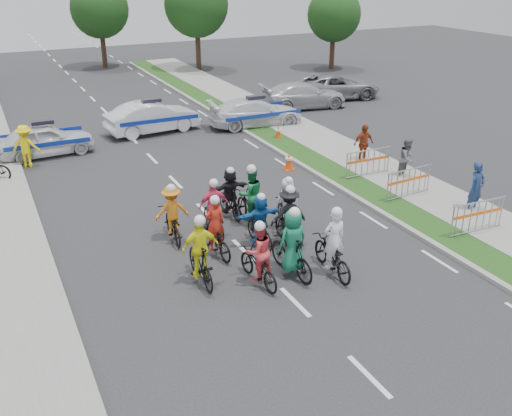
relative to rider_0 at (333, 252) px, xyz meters
name	(u,v)px	position (x,y,z in m)	size (l,w,h in m)	color
ground	(295,302)	(-1.57, -0.80, -0.64)	(90.00, 90.00, 0.00)	#28282B
curb_right	(350,194)	(3.53, 4.20, -0.58)	(0.20, 60.00, 0.12)	gray
grass_strip	(366,191)	(4.23, 4.20, -0.59)	(1.20, 60.00, 0.11)	#194516
sidewalk_right	(406,183)	(6.03, 4.20, -0.58)	(2.40, 60.00, 0.13)	gray
rider_0	(333,252)	(0.00, 0.00, 0.00)	(0.81, 1.96, 1.95)	black
rider_1	(292,249)	(-1.01, 0.39, 0.13)	(0.88, 1.93, 1.99)	black
rider_2	(258,260)	(-1.98, 0.40, 0.03)	(0.80, 1.81, 1.81)	black
rider_3	(200,257)	(-3.29, 1.10, 0.10)	(0.99, 1.87, 1.95)	black
rider_4	(288,222)	(-0.27, 1.91, 0.09)	(1.11, 1.93, 1.91)	black
rider_5	(260,223)	(-1.01, 2.26, 0.07)	(1.34, 1.60, 1.68)	black
rider_6	(215,235)	(-2.38, 2.35, -0.04)	(0.78, 1.84, 1.83)	black
rider_7	(287,208)	(0.23, 2.88, 0.04)	(0.81, 1.72, 1.75)	black
rider_8	(250,203)	(-0.63, 3.66, 0.10)	(0.85, 1.99, 2.02)	black
rider_9	(214,213)	(-1.91, 3.55, 0.06)	(0.92, 1.74, 1.82)	black
rider_10	(172,218)	(-3.14, 3.76, 0.05)	(1.04, 1.81, 1.79)	black
rider_11	(230,195)	(-0.95, 4.51, 0.08)	(1.38, 1.64, 1.71)	black
police_car_0	(45,140)	(-5.43, 13.60, 0.03)	(1.59, 3.95, 1.35)	silver
police_car_1	(153,117)	(-0.38, 14.89, 0.09)	(1.54, 4.43, 1.46)	silver
police_car_2	(256,112)	(4.52, 13.77, 0.03)	(1.89, 4.65, 1.35)	silver
civilian_sedan	(303,95)	(8.48, 15.85, 0.05)	(1.96, 4.81, 1.40)	#B3B3B8
civilian_suv	(336,86)	(11.37, 17.00, 0.07)	(2.38, 5.15, 1.43)	gray
spectator_0	(476,187)	(6.39, 1.29, 0.22)	(0.63, 0.41, 1.72)	navy
spectator_1	(407,158)	(6.42, 4.73, 0.14)	(0.77, 0.60, 1.58)	#5D5E62
spectator_2	(364,144)	(6.02, 6.93, 0.16)	(0.94, 0.39, 1.60)	#91361A
marshal_hiviz	(26,146)	(-6.29, 12.42, 0.21)	(1.10, 0.63, 1.71)	yellow
barrier_0	(477,218)	(5.13, -0.03, -0.08)	(2.00, 0.50, 1.12)	#A5A8AD
barrier_1	(408,184)	(5.13, 3.09, -0.08)	(2.00, 0.50, 1.12)	#A5A8AD
barrier_2	(368,164)	(5.13, 5.41, -0.08)	(2.00, 0.50, 1.12)	#A5A8AD
cone_0	(289,161)	(2.91, 7.53, -0.30)	(0.40, 0.40, 0.70)	#F24C0C
cone_1	(278,133)	(4.41, 11.21, -0.30)	(0.40, 0.40, 0.70)	#F24C0C
tree_1	(196,5)	(7.43, 29.20, 3.89)	(4.55, 4.55, 6.82)	#382619
tree_2	(334,15)	(16.43, 25.20, 3.19)	(3.85, 3.85, 5.77)	#382619
tree_4	(99,9)	(1.43, 33.20, 3.54)	(4.20, 4.20, 6.30)	#382619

